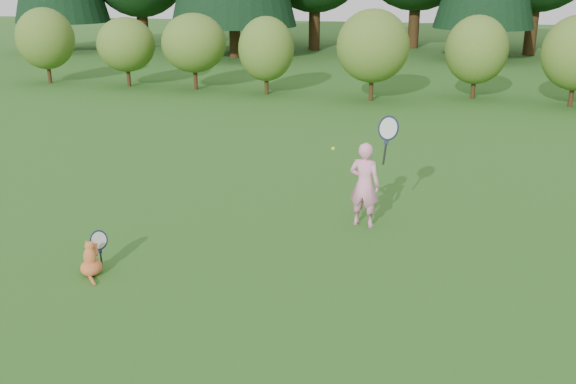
% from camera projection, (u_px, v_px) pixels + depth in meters
% --- Properties ---
extents(ground, '(100.00, 100.00, 0.00)m').
position_uv_depth(ground, '(261.00, 255.00, 9.14)').
color(ground, '#265819').
rests_on(ground, ground).
extents(shrub_row, '(28.00, 3.00, 2.80)m').
position_uv_depth(shrub_row, '(369.00, 54.00, 20.68)').
color(shrub_row, '#4A7323').
rests_on(shrub_row, ground).
extents(child, '(0.80, 0.55, 2.02)m').
position_uv_depth(child, '(365.00, 183.00, 10.00)').
color(child, '#FF98C2').
rests_on(child, ground).
extents(cat, '(0.43, 0.69, 0.66)m').
position_uv_depth(cat, '(91.00, 257.00, 8.48)').
color(cat, '#D25B28').
rests_on(cat, ground).
extents(tennis_ball, '(0.06, 0.06, 0.06)m').
position_uv_depth(tennis_ball, '(333.00, 149.00, 10.30)').
color(tennis_ball, '#C4EC1B').
rests_on(tennis_ball, ground).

